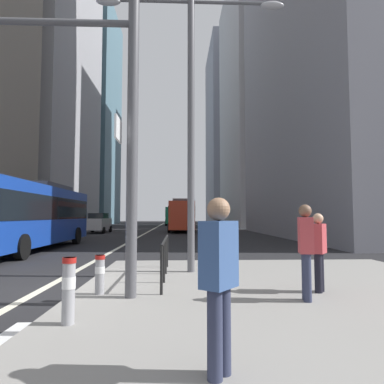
# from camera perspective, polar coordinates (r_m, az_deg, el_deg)

# --- Properties ---
(ground_plane) EXTENTS (160.00, 160.00, 0.00)m
(ground_plane) POSITION_cam_1_polar(r_m,az_deg,el_deg) (28.32, -8.73, -7.33)
(ground_plane) COLOR black
(median_island) EXTENTS (9.00, 10.00, 0.15)m
(median_island) POSITION_cam_1_polar(r_m,az_deg,el_deg) (7.66, 16.46, -16.06)
(median_island) COLOR gray
(median_island) RESTS_ON ground
(lane_centre_line) EXTENTS (0.20, 80.00, 0.01)m
(lane_centre_line) POSITION_cam_1_polar(r_m,az_deg,el_deg) (38.26, -7.05, -6.44)
(lane_centre_line) COLOR beige
(lane_centre_line) RESTS_ON ground
(office_tower_left_mid) EXTENTS (12.60, 21.69, 43.42)m
(office_tower_left_mid) POSITION_cam_1_polar(r_m,az_deg,el_deg) (53.36, -24.46, 18.46)
(office_tower_left_mid) COLOR #9E9EA3
(office_tower_left_mid) RESTS_ON ground
(office_tower_left_far) EXTENTS (12.46, 17.13, 43.49)m
(office_tower_left_far) POSITION_cam_1_polar(r_m,az_deg,el_deg) (74.21, -17.56, 11.93)
(office_tower_left_far) COLOR slate
(office_tower_left_far) RESTS_ON ground
(office_tower_right_mid) EXTENTS (11.99, 21.00, 39.38)m
(office_tower_right_mid) POSITION_cam_1_polar(r_m,az_deg,el_deg) (58.21, 11.95, 14.16)
(office_tower_right_mid) COLOR #9E9EA3
(office_tower_right_mid) RESTS_ON ground
(office_tower_right_far) EXTENTS (13.37, 20.15, 41.06)m
(office_tower_right_far) POSITION_cam_1_polar(r_m,az_deg,el_deg) (82.15, 7.56, 9.36)
(office_tower_right_far) COLOR slate
(office_tower_right_far) RESTS_ON ground
(city_bus_blue_oncoming) EXTENTS (2.78, 11.55, 3.40)m
(city_bus_blue_oncoming) POSITION_cam_1_polar(r_m,az_deg,el_deg) (18.73, -25.07, -3.15)
(city_bus_blue_oncoming) COLOR #14389E
(city_bus_blue_oncoming) RESTS_ON ground
(city_bus_red_receding) EXTENTS (2.77, 11.06, 3.40)m
(city_bus_red_receding) POSITION_cam_1_polar(r_m,az_deg,el_deg) (37.72, -1.87, -3.72)
(city_bus_red_receding) COLOR red
(city_bus_red_receding) RESTS_ON ground
(city_bus_red_distant) EXTENTS (2.76, 11.27, 3.40)m
(city_bus_red_distant) POSITION_cam_1_polar(r_m,az_deg,el_deg) (61.28, -3.05, -3.79)
(city_bus_red_distant) COLOR #198456
(city_bus_red_distant) RESTS_ON ground
(car_oncoming_mid) EXTENTS (2.13, 4.36, 1.94)m
(car_oncoming_mid) POSITION_cam_1_polar(r_m,az_deg,el_deg) (35.46, -15.30, -4.94)
(car_oncoming_mid) COLOR silver
(car_oncoming_mid) RESTS_ON ground
(car_receding_near) EXTENTS (2.09, 4.50, 1.94)m
(car_receding_near) POSITION_cam_1_polar(r_m,az_deg,el_deg) (49.68, -1.09, -4.75)
(car_receding_near) COLOR #232838
(car_receding_near) RESTS_ON ground
(traffic_signal_gantry) EXTENTS (6.49, 0.65, 6.00)m
(traffic_signal_gantry) POSITION_cam_1_polar(r_m,az_deg,el_deg) (7.75, -26.48, 14.72)
(traffic_signal_gantry) COLOR #515156
(traffic_signal_gantry) RESTS_ON median_island
(street_lamp_post) EXTENTS (5.50, 0.32, 8.00)m
(street_lamp_post) POSITION_cam_1_polar(r_m,az_deg,el_deg) (10.30, -0.16, 16.41)
(street_lamp_post) COLOR #56565B
(street_lamp_post) RESTS_ON median_island
(bollard_left) EXTENTS (0.20, 0.20, 0.95)m
(bollard_left) POSITION_cam_1_polar(r_m,az_deg,el_deg) (5.44, -19.75, -14.61)
(bollard_left) COLOR #99999E
(bollard_left) RESTS_ON median_island
(bollard_right) EXTENTS (0.20, 0.20, 0.77)m
(bollard_right) POSITION_cam_1_polar(r_m,az_deg,el_deg) (7.26, -15.02, -12.72)
(bollard_right) COLOR #99999E
(bollard_right) RESTS_ON median_island
(pedestrian_railing) EXTENTS (0.06, 3.69, 0.98)m
(pedestrian_railing) POSITION_cam_1_polar(r_m,az_deg,el_deg) (8.77, -4.50, -9.46)
(pedestrian_railing) COLOR black
(pedestrian_railing) RESTS_ON median_island
(pedestrian_waiting) EXTENTS (0.32, 0.42, 1.76)m
(pedestrian_waiting) POSITION_cam_1_polar(r_m,az_deg,el_deg) (6.76, 18.34, -8.58)
(pedestrian_waiting) COLOR #2D334C
(pedestrian_waiting) RESTS_ON median_island
(pedestrian_walking) EXTENTS (0.42, 0.45, 1.74)m
(pedestrian_walking) POSITION_cam_1_polar(r_m,az_deg,el_deg) (3.49, 4.48, -13.63)
(pedestrian_walking) COLOR #2D334C
(pedestrian_walking) RESTS_ON median_island
(pedestrian_far) EXTENTS (0.42, 0.45, 1.60)m
(pedestrian_far) POSITION_cam_1_polar(r_m,az_deg,el_deg) (7.61, 20.25, -8.76)
(pedestrian_far) COLOR black
(pedestrian_far) RESTS_ON median_island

